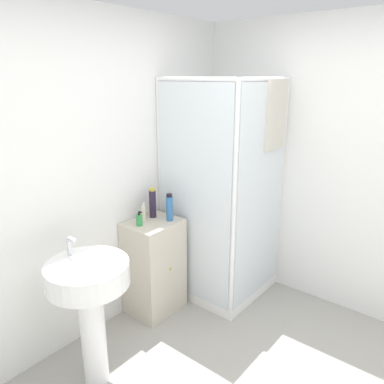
# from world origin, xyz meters

# --- Properties ---
(wall_back) EXTENTS (6.40, 0.06, 2.50)m
(wall_back) POSITION_xyz_m (0.00, 1.70, 1.25)
(wall_back) COLOR white
(wall_back) RESTS_ON ground_plane
(shower_enclosure) EXTENTS (0.83, 0.86, 2.00)m
(shower_enclosure) POSITION_xyz_m (1.21, 1.18, 0.57)
(shower_enclosure) COLOR white
(shower_enclosure) RESTS_ON ground_plane
(vanity_cabinet) EXTENTS (0.45, 0.39, 0.84)m
(vanity_cabinet) POSITION_xyz_m (0.58, 1.48, 0.42)
(vanity_cabinet) COLOR beige
(vanity_cabinet) RESTS_ON ground_plane
(sink) EXTENTS (0.52, 0.52, 1.03)m
(sink) POSITION_xyz_m (-0.28, 1.20, 0.67)
(sink) COLOR white
(sink) RESTS_ON ground_plane
(soap_dispenser) EXTENTS (0.05, 0.05, 0.12)m
(soap_dispenser) POSITION_xyz_m (0.45, 1.50, 0.89)
(soap_dispenser) COLOR green
(soap_dispenser) RESTS_ON vanity_cabinet
(shampoo_bottle_tall_black) EXTENTS (0.06, 0.06, 0.26)m
(shampoo_bottle_tall_black) POSITION_xyz_m (0.66, 1.55, 0.97)
(shampoo_bottle_tall_black) COLOR #281E33
(shampoo_bottle_tall_black) RESTS_ON vanity_cabinet
(shampoo_bottle_blue) EXTENTS (0.06, 0.06, 0.23)m
(shampoo_bottle_blue) POSITION_xyz_m (0.69, 1.39, 0.95)
(shampoo_bottle_blue) COLOR #2D66A3
(shampoo_bottle_blue) RESTS_ON vanity_cabinet
(lotion_bottle_white) EXTENTS (0.04, 0.04, 0.16)m
(lotion_bottle_white) POSITION_xyz_m (0.55, 1.56, 0.90)
(lotion_bottle_white) COLOR beige
(lotion_bottle_white) RESTS_ON vanity_cabinet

